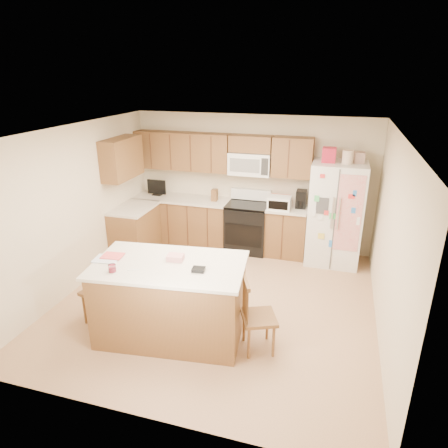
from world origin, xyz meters
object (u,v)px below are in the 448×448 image
(stove, at_px, (247,226))
(refrigerator, at_px, (335,213))
(windsor_chair_left, at_px, (102,291))
(island, at_px, (171,299))
(windsor_chair_back, at_px, (182,278))
(windsor_chair_right, at_px, (257,317))

(stove, relative_size, refrigerator, 0.55)
(refrigerator, xyz_separation_m, windsor_chair_left, (-2.91, -2.78, -0.45))
(refrigerator, bearing_deg, windsor_chair_left, -136.34)
(island, xyz_separation_m, windsor_chair_back, (-0.12, 0.67, -0.07))
(windsor_chair_left, bearing_deg, stove, 64.75)
(stove, distance_m, windsor_chair_right, 2.94)
(windsor_chair_left, bearing_deg, refrigerator, 43.66)
(refrigerator, relative_size, windsor_chair_back, 2.15)
(windsor_chair_back, bearing_deg, island, -80.18)
(stove, relative_size, island, 0.57)
(refrigerator, xyz_separation_m, windsor_chair_back, (-2.02, -2.11, -0.47))
(island, height_order, windsor_chair_right, island)
(windsor_chair_left, bearing_deg, windsor_chair_back, 36.60)
(island, xyz_separation_m, windsor_chair_left, (-1.01, 0.01, -0.05))
(stove, bearing_deg, refrigerator, -2.30)
(stove, bearing_deg, island, -96.67)
(refrigerator, distance_m, windsor_chair_right, 2.92)
(refrigerator, relative_size, windsor_chair_right, 2.11)
(windsor_chair_right, bearing_deg, windsor_chair_back, 151.84)
(stove, distance_m, refrigerator, 1.63)
(windsor_chair_left, relative_size, windsor_chair_back, 1.05)
(windsor_chair_right, bearing_deg, refrigerator, 74.12)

